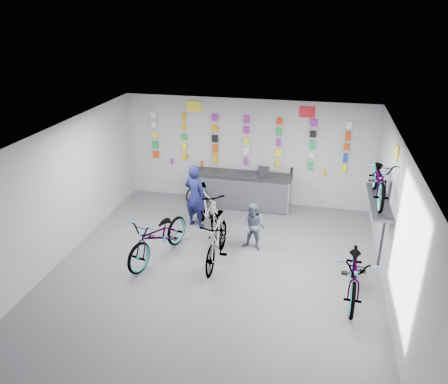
% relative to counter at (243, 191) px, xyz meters
% --- Properties ---
extents(floor, '(8.00, 8.00, 0.00)m').
position_rel_counter_xyz_m(floor, '(0.00, -3.54, -0.49)').
color(floor, '#55555A').
rests_on(floor, ground).
extents(ceiling, '(8.00, 8.00, 0.00)m').
position_rel_counter_xyz_m(ceiling, '(0.00, -3.54, 2.51)').
color(ceiling, white).
rests_on(ceiling, wall_back).
extents(wall_back, '(7.00, 0.00, 7.00)m').
position_rel_counter_xyz_m(wall_back, '(0.00, 0.46, 1.01)').
color(wall_back, '#B9B9BC').
rests_on(wall_back, floor).
extents(wall_front, '(7.00, 0.00, 7.00)m').
position_rel_counter_xyz_m(wall_front, '(0.00, -7.54, 1.01)').
color(wall_front, '#B9B9BC').
rests_on(wall_front, floor).
extents(wall_left, '(0.00, 8.00, 8.00)m').
position_rel_counter_xyz_m(wall_left, '(-3.50, -3.54, 1.01)').
color(wall_left, '#B9B9BC').
rests_on(wall_left, floor).
extents(wall_right, '(0.00, 8.00, 8.00)m').
position_rel_counter_xyz_m(wall_right, '(3.50, -3.54, 1.01)').
color(wall_right, '#B9B9BC').
rests_on(wall_right, floor).
extents(counter, '(2.70, 0.66, 1.00)m').
position_rel_counter_xyz_m(counter, '(0.00, 0.00, 0.00)').
color(counter, black).
rests_on(counter, floor).
extents(merch_wall, '(5.56, 0.08, 1.55)m').
position_rel_counter_xyz_m(merch_wall, '(0.03, 0.39, 1.32)').
color(merch_wall, '#C73C0C').
rests_on(merch_wall, wall_back).
extents(wall_bracket, '(0.39, 1.90, 2.00)m').
position_rel_counter_xyz_m(wall_bracket, '(3.33, -2.34, 0.98)').
color(wall_bracket, '#333338').
rests_on(wall_bracket, wall_right).
extents(sign_left, '(0.42, 0.02, 0.30)m').
position_rel_counter_xyz_m(sign_left, '(-1.50, 0.44, 2.23)').
color(sign_left, yellow).
rests_on(sign_left, wall_back).
extents(sign_right, '(0.42, 0.02, 0.30)m').
position_rel_counter_xyz_m(sign_right, '(1.60, 0.44, 2.23)').
color(sign_right, red).
rests_on(sign_right, wall_back).
extents(sign_side, '(0.02, 0.40, 0.30)m').
position_rel_counter_xyz_m(sign_side, '(3.48, -2.34, 2.16)').
color(sign_side, yellow).
rests_on(sign_side, wall_right).
extents(bike_left, '(1.31, 2.23, 1.11)m').
position_rel_counter_xyz_m(bike_left, '(-1.36, -3.09, 0.07)').
color(bike_left, gray).
rests_on(bike_left, floor).
extents(bike_center, '(0.54, 1.87, 1.12)m').
position_rel_counter_xyz_m(bike_center, '(-0.05, -2.99, 0.07)').
color(bike_center, gray).
rests_on(bike_center, floor).
extents(bike_right, '(0.86, 2.11, 1.09)m').
position_rel_counter_xyz_m(bike_right, '(2.87, -3.57, 0.06)').
color(bike_right, gray).
rests_on(bike_right, floor).
extents(bike_service, '(1.58, 1.95, 1.19)m').
position_rel_counter_xyz_m(bike_service, '(-0.61, -1.60, 0.11)').
color(bike_service, gray).
rests_on(bike_service, floor).
extents(bike_wall, '(0.63, 1.80, 0.95)m').
position_rel_counter_xyz_m(bike_wall, '(3.25, -2.34, 1.57)').
color(bike_wall, gray).
rests_on(bike_wall, wall_bracket).
extents(clerk, '(0.70, 0.57, 1.68)m').
position_rel_counter_xyz_m(clerk, '(-0.99, -1.39, 0.35)').
color(clerk, '#15194F').
rests_on(clerk, floor).
extents(customer, '(0.65, 0.56, 1.17)m').
position_rel_counter_xyz_m(customer, '(0.66, -2.25, 0.10)').
color(customer, '#4F5870').
rests_on(customer, floor).
extents(spare_wheel, '(0.68, 0.23, 0.67)m').
position_rel_counter_xyz_m(spare_wheel, '(-1.25, -0.37, -0.16)').
color(spare_wheel, black).
rests_on(spare_wheel, floor).
extents(register, '(0.32, 0.33, 0.22)m').
position_rel_counter_xyz_m(register, '(0.58, 0.01, 0.62)').
color(register, black).
rests_on(register, counter).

